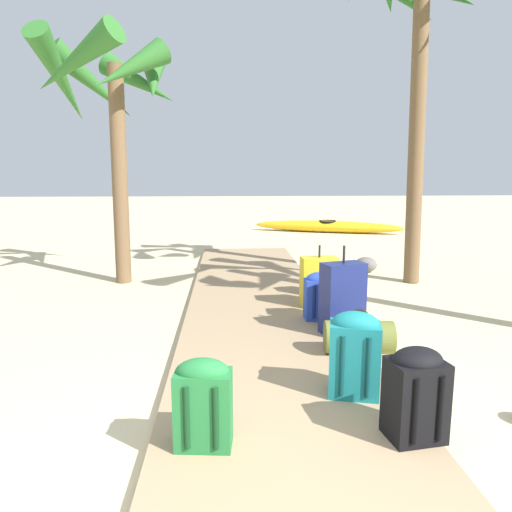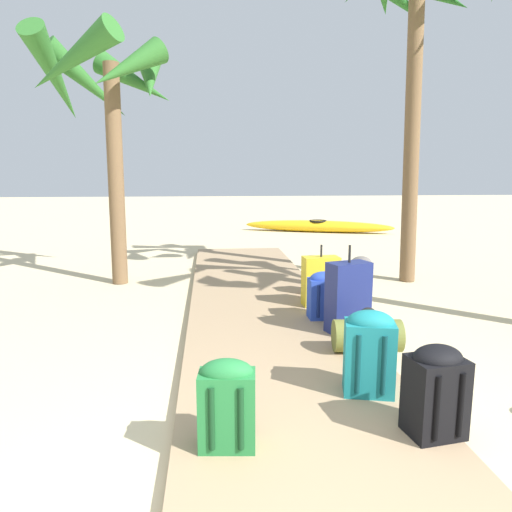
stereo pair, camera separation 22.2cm
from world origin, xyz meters
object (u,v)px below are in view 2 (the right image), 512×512
backpack_black (436,388)px  suitcase_yellow (321,281)px  palm_tree_far_right (422,5)px  kayak (318,226)px  backpack_green (227,402)px  backpack_tan (316,274)px  duffel_bag_olive (367,335)px  palm_tree_near_left (103,89)px  backpack_blue (323,294)px  backpack_teal (369,350)px  suitcase_navy (348,297)px

backpack_black → suitcase_yellow: (-0.01, 2.78, -0.00)m
palm_tree_far_right → kayak: palm_tree_far_right is taller
backpack_green → palm_tree_far_right: 6.28m
backpack_tan → palm_tree_far_right: 4.04m
suitcase_yellow → kayak: suitcase_yellow is taller
duffel_bag_olive → palm_tree_far_right: (1.64, 2.98, 3.68)m
backpack_tan → palm_tree_near_left: bearing=155.4°
palm_tree_far_right → kayak: bearing=89.6°
backpack_black → duffel_bag_olive: 1.32m
palm_tree_near_left → backpack_blue: bearing=-41.4°
backpack_black → palm_tree_near_left: (-2.74, 4.61, 2.40)m
duffel_bag_olive → backpack_tan: bearing=89.4°
backpack_teal → palm_tree_far_right: 5.46m
backpack_tan → backpack_teal: size_ratio=0.80×
suitcase_navy → suitcase_yellow: 0.95m
backpack_teal → kayak: 9.97m
backpack_green → palm_tree_near_left: 5.44m
backpack_tan → suitcase_yellow: suitcase_yellow is taller
backpack_tan → duffel_bag_olive: backpack_tan is taller
backpack_tan → suitcase_yellow: (-0.08, -0.55, 0.04)m
backpack_blue → backpack_teal: size_ratio=0.84×
duffel_bag_olive → backpack_teal: 0.82m
suitcase_navy → backpack_green: bearing=-123.9°
backpack_blue → backpack_teal: backpack_teal is taller
suitcase_navy → backpack_black: bearing=-90.9°
duffel_bag_olive → palm_tree_near_left: (-2.79, 3.30, 2.55)m
backpack_green → backpack_teal: size_ratio=0.87×
suitcase_yellow → kayak: (1.74, 7.55, -0.20)m
duffel_bag_olive → palm_tree_near_left: bearing=130.1°
backpack_tan → suitcase_yellow: 0.55m
backpack_blue → kayak: 8.25m
backpack_teal → palm_tree_near_left: size_ratio=0.17×
backpack_blue → kayak: (1.83, 8.05, -0.18)m
backpack_green → palm_tree_near_left: bearing=108.3°
backpack_blue → backpack_tan: bearing=81.0°
suitcase_yellow → palm_tree_far_right: bearing=41.5°
duffel_bag_olive → suitcase_navy: suitcase_navy is taller
duffel_bag_olive → backpack_teal: (-0.25, -0.76, 0.17)m
suitcase_navy → palm_tree_far_right: bearing=55.9°
backpack_green → kayak: 10.75m
backpack_tan → backpack_green: 3.57m
suitcase_navy → palm_tree_far_right: 4.57m
backpack_black → backpack_green: 1.21m
backpack_teal → kayak: backpack_teal is taller
palm_tree_near_left → backpack_tan: bearing=-24.6°
palm_tree_near_left → kayak: palm_tree_near_left is taller
duffel_bag_olive → suitcase_navy: (-0.02, 0.52, 0.20)m
backpack_tan → palm_tree_far_right: palm_tree_far_right is taller
backpack_blue → backpack_tan: backpack_blue is taller
backpack_tan → backpack_blue: bearing=-99.0°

